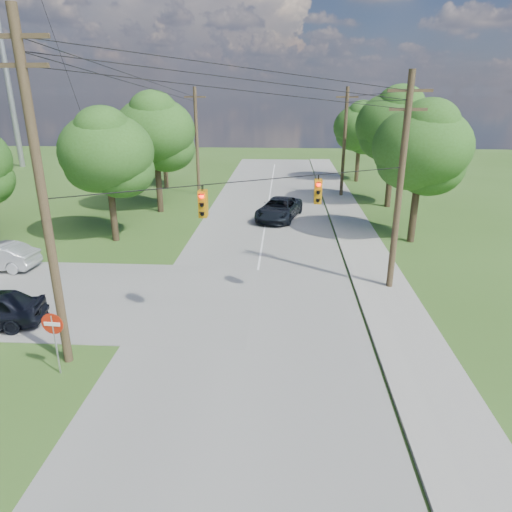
# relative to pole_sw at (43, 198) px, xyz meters

# --- Properties ---
(ground) EXTENTS (140.00, 140.00, 0.00)m
(ground) POSITION_rel_pole_sw_xyz_m (4.60, -0.40, -6.23)
(ground) COLOR #32541C
(ground) RESTS_ON ground
(main_road) EXTENTS (10.00, 100.00, 0.03)m
(main_road) POSITION_rel_pole_sw_xyz_m (6.60, 4.60, -6.21)
(main_road) COLOR gray
(main_road) RESTS_ON ground
(sidewalk_east) EXTENTS (2.60, 100.00, 0.12)m
(sidewalk_east) POSITION_rel_pole_sw_xyz_m (13.30, 4.60, -6.17)
(sidewalk_east) COLOR gray
(sidewalk_east) RESTS_ON ground
(pole_sw) EXTENTS (2.00, 0.32, 12.00)m
(pole_sw) POSITION_rel_pole_sw_xyz_m (0.00, 0.00, 0.00)
(pole_sw) COLOR brown
(pole_sw) RESTS_ON ground
(pole_ne) EXTENTS (2.00, 0.32, 10.50)m
(pole_ne) POSITION_rel_pole_sw_xyz_m (13.50, 7.60, -0.76)
(pole_ne) COLOR brown
(pole_ne) RESTS_ON ground
(pole_north_e) EXTENTS (2.00, 0.32, 10.00)m
(pole_north_e) POSITION_rel_pole_sw_xyz_m (13.50, 29.60, -1.10)
(pole_north_e) COLOR brown
(pole_north_e) RESTS_ON ground
(pole_north_w) EXTENTS (2.00, 0.32, 10.00)m
(pole_north_w) POSITION_rel_pole_sw_xyz_m (-0.40, 29.60, -1.10)
(pole_north_w) COLOR brown
(pole_north_w) RESTS_ON ground
(power_lines) EXTENTS (13.93, 29.62, 4.93)m
(power_lines) POSITION_rel_pole_sw_xyz_m (6.10, 11.14, 2.93)
(power_lines) COLOR black
(power_lines) RESTS_ON ground
(traffic_signals) EXTENTS (4.91, 3.27, 1.05)m
(traffic_signals) POSITION_rel_pole_sw_xyz_m (7.15, 4.03, -0.73)
(traffic_signals) COLOR #C3820B
(traffic_signals) RESTS_ON ground
(tree_w_near) EXTENTS (6.00, 6.00, 8.40)m
(tree_w_near) POSITION_rel_pole_sw_xyz_m (-3.40, 14.60, -0.30)
(tree_w_near) COLOR #433521
(tree_w_near) RESTS_ON ground
(tree_w_mid) EXTENTS (6.40, 6.40, 9.22)m
(tree_w_mid) POSITION_rel_pole_sw_xyz_m (-2.40, 22.60, 0.35)
(tree_w_mid) COLOR #433521
(tree_w_mid) RESTS_ON ground
(tree_w_far) EXTENTS (6.00, 6.00, 8.73)m
(tree_w_far) POSITION_rel_pole_sw_xyz_m (-4.40, 32.60, 0.02)
(tree_w_far) COLOR #433521
(tree_w_far) RESTS_ON ground
(tree_e_near) EXTENTS (6.20, 6.20, 8.81)m
(tree_e_near) POSITION_rel_pole_sw_xyz_m (16.60, 15.60, 0.02)
(tree_e_near) COLOR #433521
(tree_e_near) RESTS_ON ground
(tree_e_mid) EXTENTS (6.60, 6.60, 9.64)m
(tree_e_mid) POSITION_rel_pole_sw_xyz_m (17.10, 25.60, 0.68)
(tree_e_mid) COLOR #433521
(tree_e_mid) RESTS_ON ground
(tree_e_far) EXTENTS (5.80, 5.80, 8.32)m
(tree_e_far) POSITION_rel_pole_sw_xyz_m (16.10, 37.60, -0.31)
(tree_e_far) COLOR #433521
(tree_e_far) RESTS_ON ground
(car_main_north) EXTENTS (4.10, 6.36, 1.63)m
(car_main_north) POSITION_rel_pole_sw_xyz_m (7.61, 20.75, -5.38)
(car_main_north) COLOR black
(car_main_north) RESTS_ON main_road
(do_not_enter_sign) EXTENTS (0.80, 0.10, 2.40)m
(do_not_enter_sign) POSITION_rel_pole_sw_xyz_m (0.08, -0.83, -4.48)
(do_not_enter_sign) COLOR #949699
(do_not_enter_sign) RESTS_ON ground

